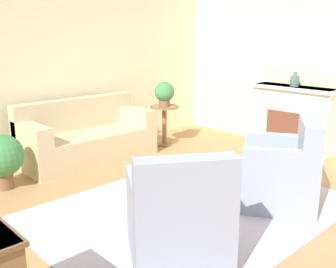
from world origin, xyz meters
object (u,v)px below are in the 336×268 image
side_table (164,119)px  vase_mantel_near (295,81)px  potted_plant_on_side_table (164,93)px  armchair_right (284,173)px  couch (87,138)px  armchair_left (179,220)px  ottoman_table (187,179)px  potted_plant_floor (2,157)px

side_table → vase_mantel_near: bearing=-50.4°
vase_mantel_near → potted_plant_on_side_table: size_ratio=0.57×
armchair_right → potted_plant_on_side_table: potted_plant_on_side_table is taller
couch → potted_plant_on_side_table: (1.44, -0.24, 0.59)m
couch → armchair_left: 3.17m
couch → vase_mantel_near: size_ratio=8.60×
couch → armchair_right: armchair_right is taller
ottoman_table → potted_plant_on_side_table: size_ratio=1.77×
vase_mantel_near → armchair_left: bearing=-163.6°
ottoman_table → side_table: size_ratio=1.06×
armchair_left → ottoman_table: size_ratio=1.50×
vase_mantel_near → potted_plant_on_side_table: (-1.38, 1.66, -0.24)m
couch → side_table: size_ratio=2.93×
ottoman_table → potted_plant_floor: size_ratio=1.05×
armchair_left → vase_mantel_near: bearing=16.4°
ottoman_table → potted_plant_on_side_table: (1.49, 1.98, 0.63)m
couch → potted_plant_on_side_table: 1.57m
couch → potted_plant_floor: bearing=-167.7°
couch → ottoman_table: 2.22m
armchair_right → side_table: bearing=75.4°
side_table → vase_mantel_near: (1.38, -1.66, 0.71)m
couch → armchair_left: (-0.97, -3.01, 0.05)m
couch → side_table: 1.46m
armchair_left → side_table: (2.41, 2.78, 0.08)m
vase_mantel_near → potted_plant_floor: (-4.23, 1.59, -0.76)m
potted_plant_on_side_table → potted_plant_floor: potted_plant_on_side_table is taller
ottoman_table → side_table: bearing=53.1°
vase_mantel_near → potted_plant_floor: bearing=159.4°
ottoman_table → armchair_left: bearing=-139.1°
armchair_right → ottoman_table: 1.11m
couch → potted_plant_on_side_table: bearing=-9.3°
potted_plant_floor → potted_plant_on_side_table: bearing=1.5°
armchair_right → vase_mantel_near: bearing=28.0°
armchair_right → potted_plant_floor: (-2.14, 2.70, 0.03)m
side_table → potted_plant_on_side_table: (0.00, 0.00, 0.46)m
armchair_right → side_table: size_ratio=1.59×
armchair_left → potted_plant_floor: size_ratio=1.57×
potted_plant_on_side_table → potted_plant_floor: 2.91m
couch → armchair_right: bearing=-76.7°
armchair_right → potted_plant_on_side_table: size_ratio=2.65×
armchair_left → ottoman_table: 1.21m
ottoman_table → vase_mantel_near: bearing=6.4°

